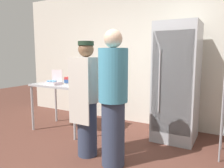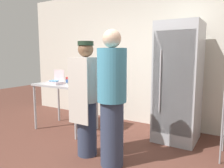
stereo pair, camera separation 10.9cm
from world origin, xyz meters
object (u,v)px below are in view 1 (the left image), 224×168
at_px(refrigerator, 177,82).
at_px(binder_stack, 75,81).
at_px(person_customer, 113,98).
at_px(donut_box, 53,82).
at_px(blender_pitcher, 71,76).
at_px(person_baker, 86,98).

bearing_deg(refrigerator, binder_stack, -157.95).
bearing_deg(person_customer, refrigerator, 69.37).
relative_size(donut_box, person_customer, 0.15).
xyz_separation_m(donut_box, blender_pitcher, (0.11, 0.37, 0.08)).
distance_m(person_baker, person_customer, 0.47).
bearing_deg(person_baker, binder_stack, 139.12).
bearing_deg(donut_box, blender_pitcher, 74.19).
height_order(donut_box, binder_stack, donut_box).
height_order(blender_pitcher, person_baker, person_baker).
distance_m(blender_pitcher, person_baker, 1.36).
relative_size(person_baker, person_customer, 0.93).
height_order(donut_box, blender_pitcher, blender_pitcher).
relative_size(donut_box, blender_pitcher, 0.95).
xyz_separation_m(donut_box, binder_stack, (0.45, 0.07, 0.03)).
relative_size(blender_pitcher, person_customer, 0.16).
bearing_deg(blender_pitcher, refrigerator, 10.29).
bearing_deg(binder_stack, refrigerator, 22.05).
xyz_separation_m(refrigerator, person_customer, (-0.49, -1.31, -0.09)).
relative_size(binder_stack, person_baker, 0.19).
bearing_deg(donut_box, person_baker, -24.81).
distance_m(binder_stack, person_baker, 0.91).
bearing_deg(person_customer, donut_box, 159.85).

